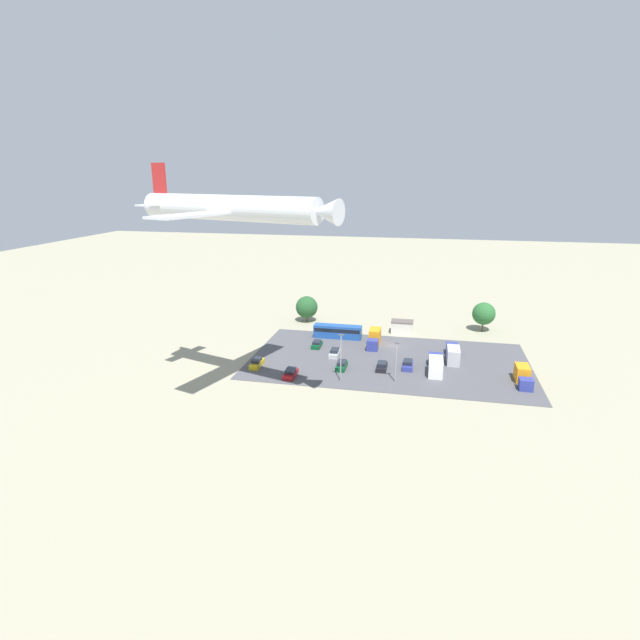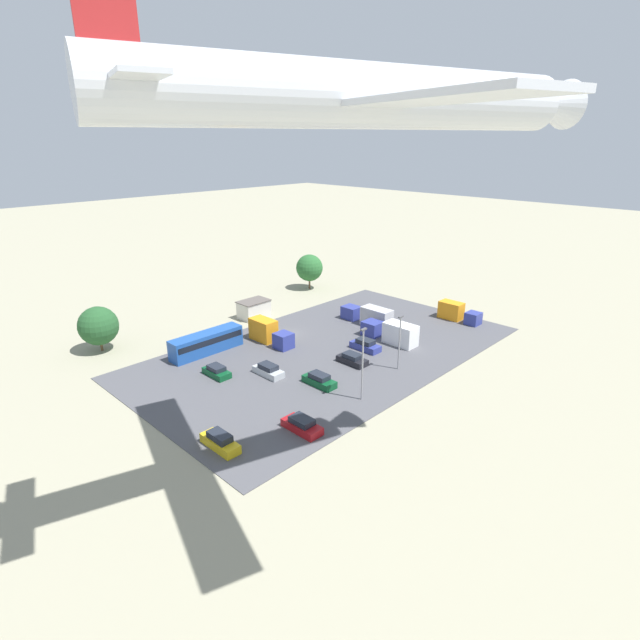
{
  "view_description": "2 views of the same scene",
  "coord_description": "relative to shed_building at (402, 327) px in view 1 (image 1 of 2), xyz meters",
  "views": [
    {
      "loc": [
        -6.32,
        105.19,
        36.33
      ],
      "look_at": [
        11.68,
        21.25,
        11.35
      ],
      "focal_mm": 28.0,
      "sensor_mm": 36.0,
      "label": 1
    },
    {
      "loc": [
        48.57,
        54.66,
        29.22
      ],
      "look_at": [
        5.89,
        13.11,
        7.41
      ],
      "focal_mm": 28.0,
      "sensor_mm": 36.0,
      "label": 2
    }
  ],
  "objects": [
    {
      "name": "ground_plane",
      "position": [
        1.65,
        10.14,
        -1.51
      ],
      "size": [
        400.0,
        400.0,
        0.0
      ],
      "primitive_type": "plane",
      "color": "gray"
    },
    {
      "name": "parking_lot_surface",
      "position": [
        1.65,
        19.34,
        -1.47
      ],
      "size": [
        55.69,
        32.03,
        0.08
      ],
      "color": "#4C4C51",
      "rests_on": "ground"
    },
    {
      "name": "shed_building",
      "position": [
        0.0,
        0.0,
        0.0
      ],
      "size": [
        5.23,
        3.59,
        3.01
      ],
      "color": "silver",
      "rests_on": "ground"
    },
    {
      "name": "bus",
      "position": [
        14.34,
        7.15,
        0.2
      ],
      "size": [
        11.01,
        2.57,
        3.03
      ],
      "rotation": [
        0.0,
        0.0,
        1.57
      ],
      "color": "#1E4C9E",
      "rests_on": "ground"
    },
    {
      "name": "parked_car_0",
      "position": [
        2.53,
        24.53,
        -0.83
      ],
      "size": [
        1.98,
        4.33,
        1.45
      ],
      "color": "black",
      "rests_on": "ground"
    },
    {
      "name": "parked_car_1",
      "position": [
        17.68,
        14.35,
        -0.85
      ],
      "size": [
        1.88,
        4.1,
        1.4
      ],
      "rotation": [
        0.0,
        0.0,
        3.14
      ],
      "color": "#0C4723",
      "rests_on": "ground"
    },
    {
      "name": "parked_car_2",
      "position": [
        26.76,
        28.06,
        -0.75
      ],
      "size": [
        1.7,
        4.78,
        1.64
      ],
      "rotation": [
        0.0,
        0.0,
        3.14
      ],
      "color": "gold",
      "rests_on": "ground"
    },
    {
      "name": "parked_car_3",
      "position": [
        18.91,
        31.66,
        -0.81
      ],
      "size": [
        1.97,
        4.62,
        1.5
      ],
      "rotation": [
        0.0,
        0.0,
        3.14
      ],
      "color": "maroon",
      "rests_on": "ground"
    },
    {
      "name": "parked_car_4",
      "position": [
        12.83,
        19.0,
        -0.81
      ],
      "size": [
        1.86,
        4.47,
        1.49
      ],
      "rotation": [
        0.0,
        0.0,
        3.14
      ],
      "color": "#ADB2B7",
      "rests_on": "ground"
    },
    {
      "name": "parked_car_5",
      "position": [
        10.22,
        25.74,
        -0.79
      ],
      "size": [
        1.82,
        4.55,
        1.53
      ],
      "rotation": [
        0.0,
        0.0,
        3.14
      ],
      "color": "#0C4723",
      "rests_on": "ground"
    },
    {
      "name": "parked_car_6",
      "position": [
        -2.39,
        22.83,
        -0.76
      ],
      "size": [
        1.97,
        4.55,
        1.62
      ],
      "rotation": [
        0.0,
        0.0,
        3.14
      ],
      "color": "navy",
      "rests_on": "ground"
    },
    {
      "name": "parked_truck_0",
      "position": [
        -23.06,
        25.9,
        -0.1
      ],
      "size": [
        2.32,
        7.22,
        2.92
      ],
      "color": "navy",
      "rests_on": "ground"
    },
    {
      "name": "parked_truck_1",
      "position": [
        -7.62,
        23.74,
        0.03
      ],
      "size": [
        2.59,
        9.16,
        3.19
      ],
      "rotation": [
        0.0,
        0.0,
        3.14
      ],
      "color": "navy",
      "rests_on": "ground"
    },
    {
      "name": "parked_truck_2",
      "position": [
        5.53,
        10.54,
        0.09
      ],
      "size": [
        2.37,
        7.95,
        3.33
      ],
      "color": "navy",
      "rests_on": "ground"
    },
    {
      "name": "parked_truck_3",
      "position": [
        -11.12,
        16.46,
        -0.02
      ],
      "size": [
        2.44,
        9.44,
        3.08
      ],
      "rotation": [
        0.0,
        0.0,
        3.14
      ],
      "color": "navy",
      "rests_on": "ground"
    },
    {
      "name": "tree_near_shed",
      "position": [
        -18.98,
        -5.56,
        2.86
      ],
      "size": [
        5.43,
        5.43,
        7.1
      ],
      "color": "brown",
      "rests_on": "ground"
    },
    {
      "name": "tree_apron_mid",
      "position": [
        24.54,
        -4.64,
        2.33
      ],
      "size": [
        5.63,
        5.63,
        6.66
      ],
      "color": "brown",
      "rests_on": "ground"
    },
    {
      "name": "light_pole_lot_centre",
      "position": [
        -0.43,
        30.08,
        2.75
      ],
      "size": [
        0.9,
        0.28,
        7.53
      ],
      "color": "gray",
      "rests_on": "ground"
    },
    {
      "name": "light_pole_lot_edge",
      "position": [
        9.37,
        31.88,
        3.49
      ],
      "size": [
        0.9,
        0.28,
        8.99
      ],
      "color": "gray",
      "rests_on": "ground"
    },
    {
      "name": "airplane",
      "position": [
        23.64,
        43.87,
        30.09
      ],
      "size": [
        34.16,
        28.28,
        8.54
      ],
      "rotation": [
        0.0,
        0.0,
        1.26
      ],
      "color": "silver"
    }
  ]
}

